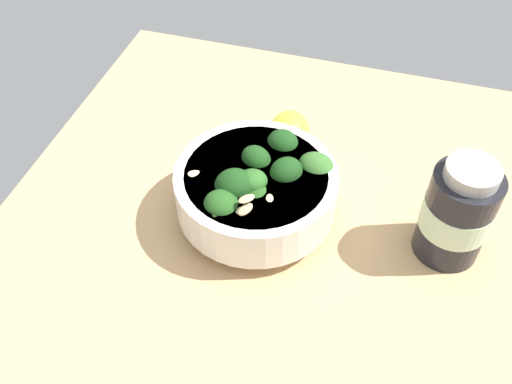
{
  "coord_description": "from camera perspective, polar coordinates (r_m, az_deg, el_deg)",
  "views": [
    {
      "loc": [
        42.36,
        8.17,
        52.8
      ],
      "look_at": [
        -1.13,
        -4.72,
        4.0
      ],
      "focal_mm": 40.65,
      "sensor_mm": 36.0,
      "label": 1
    }
  ],
  "objects": [
    {
      "name": "ground_plane",
      "position": [
        0.7,
        3.46,
        -4.94
      ],
      "size": [
        69.96,
        69.96,
        4.49
      ],
      "primitive_type": "cube",
      "color": "tan"
    },
    {
      "name": "bowl_of_broccoli",
      "position": [
        0.66,
        0.09,
        0.35
      ],
      "size": [
        18.54,
        18.54,
        9.78
      ],
      "color": "silver",
      "rests_on": "ground_plane"
    },
    {
      "name": "bottle_tall",
      "position": [
        0.65,
        19.19,
        -1.93
      ],
      "size": [
        7.49,
        7.49,
        12.82
      ],
      "color": "black",
      "rests_on": "ground_plane"
    },
    {
      "name": "lemon_wedge",
      "position": [
        0.77,
        3.28,
        5.98
      ],
      "size": [
        7.13,
        5.82,
        4.71
      ],
      "primitive_type": "ellipsoid",
      "rotation": [
        0.0,
        0.0,
        0.1
      ],
      "color": "yellow",
      "rests_on": "ground_plane"
    }
  ]
}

